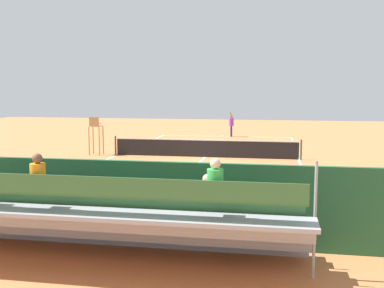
# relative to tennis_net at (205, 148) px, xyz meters

# --- Properties ---
(ground_plane) EXTENTS (60.00, 60.00, 0.00)m
(ground_plane) POSITION_rel_tennis_net_xyz_m (0.00, 0.00, -0.50)
(ground_plane) COLOR #D17542
(court_line_markings) EXTENTS (10.10, 22.20, 0.01)m
(court_line_markings) POSITION_rel_tennis_net_xyz_m (0.00, -0.04, -0.50)
(court_line_markings) COLOR white
(court_line_markings) RESTS_ON ground
(tennis_net) EXTENTS (10.30, 0.10, 1.07)m
(tennis_net) POSITION_rel_tennis_net_xyz_m (0.00, 0.00, 0.00)
(tennis_net) COLOR black
(tennis_net) RESTS_ON ground
(backdrop_wall) EXTENTS (18.00, 0.16, 2.00)m
(backdrop_wall) POSITION_rel_tennis_net_xyz_m (0.00, 14.00, 0.50)
(backdrop_wall) COLOR #235633
(backdrop_wall) RESTS_ON ground
(bleacher_stand) EXTENTS (9.06, 2.40, 2.48)m
(bleacher_stand) POSITION_rel_tennis_net_xyz_m (0.03, 15.37, 0.44)
(bleacher_stand) COLOR #9EA0A5
(bleacher_stand) RESTS_ON ground
(umpire_chair) EXTENTS (0.67, 0.67, 2.14)m
(umpire_chair) POSITION_rel_tennis_net_xyz_m (6.20, 0.17, 0.81)
(umpire_chair) COLOR #A88456
(umpire_chair) RESTS_ON ground
(courtside_bench) EXTENTS (1.80, 0.40, 0.93)m
(courtside_bench) POSITION_rel_tennis_net_xyz_m (-3.09, 13.27, 0.06)
(courtside_bench) COLOR #33383D
(courtside_bench) RESTS_ON ground
(equipment_bag) EXTENTS (0.90, 0.36, 0.36)m
(equipment_bag) POSITION_rel_tennis_net_xyz_m (-1.64, 13.40, -0.32)
(equipment_bag) COLOR black
(equipment_bag) RESTS_ON ground
(tennis_player) EXTENTS (0.37, 0.53, 1.93)m
(tennis_player) POSITION_rel_tennis_net_xyz_m (-0.42, -10.89, 0.51)
(tennis_player) COLOR navy
(tennis_player) RESTS_ON ground
(tennis_racket) EXTENTS (0.51, 0.52, 0.03)m
(tennis_racket) POSITION_rel_tennis_net_xyz_m (0.32, -11.39, -0.49)
(tennis_racket) COLOR black
(tennis_racket) RESTS_ON ground
(tennis_ball_near) EXTENTS (0.07, 0.07, 0.07)m
(tennis_ball_near) POSITION_rel_tennis_net_xyz_m (-0.59, -9.66, -0.47)
(tennis_ball_near) COLOR #CCDB33
(tennis_ball_near) RESTS_ON ground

